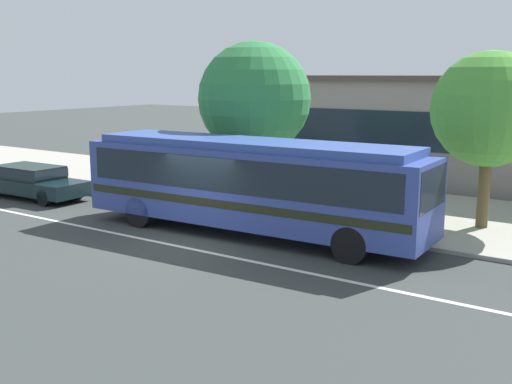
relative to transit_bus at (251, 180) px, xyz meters
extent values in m
plane|color=#363B3A|center=(-0.96, -1.46, -1.71)|extent=(120.00, 120.00, 0.00)
cube|color=#A19D91|center=(-0.96, 5.35, -1.65)|extent=(60.00, 8.00, 0.12)
cube|color=silver|center=(-0.96, -2.26, -1.70)|extent=(56.00, 0.16, 0.01)
cube|color=#324595|center=(-0.02, 0.00, -0.15)|extent=(11.26, 2.88, 2.27)
cube|color=#324C97|center=(-0.02, 0.00, 1.11)|extent=(10.36, 2.55, 0.24)
cube|color=#19232D|center=(-0.02, 0.00, 0.31)|extent=(10.59, 2.88, 1.00)
cube|color=black|center=(-0.02, 0.00, -0.55)|extent=(11.04, 2.89, 0.24)
cube|color=#19232D|center=(5.52, 0.21, 0.31)|extent=(0.20, 2.16, 1.09)
cylinder|color=black|center=(3.74, 1.23, -1.21)|extent=(1.01, 0.32, 1.00)
cylinder|color=black|center=(3.82, -0.94, -1.21)|extent=(1.01, 0.32, 1.00)
cylinder|color=black|center=(-3.63, 0.95, -1.21)|extent=(1.01, 0.32, 1.00)
cylinder|color=black|center=(-3.55, -1.22, -1.21)|extent=(1.01, 0.32, 1.00)
cube|color=black|center=(-10.42, -0.19, -1.19)|extent=(4.84, 1.92, 0.55)
cube|color=black|center=(-10.66, -0.19, -0.67)|extent=(2.73, 1.65, 0.50)
cube|color=#19232D|center=(-10.66, -0.19, -0.64)|extent=(2.77, 1.67, 0.32)
cylinder|color=black|center=(-8.86, 0.64, -1.39)|extent=(0.65, 0.24, 0.64)
cylinder|color=black|center=(-8.82, -0.93, -1.39)|extent=(0.65, 0.24, 0.64)
cylinder|color=black|center=(-12.03, 0.55, -1.39)|extent=(0.65, 0.24, 0.64)
cylinder|color=#262732|center=(0.88, 3.02, -1.18)|extent=(0.14, 0.14, 0.81)
cylinder|color=#262732|center=(0.87, 2.86, -1.18)|extent=(0.14, 0.14, 0.81)
cylinder|color=#2D75C3|center=(0.87, 2.94, -0.48)|extent=(0.36, 0.36, 0.58)
sphere|color=tan|center=(0.87, 2.94, -0.08)|extent=(0.23, 0.23, 0.23)
cylinder|color=gray|center=(3.63, 1.87, -0.45)|extent=(0.08, 0.08, 2.26)
cube|color=yellow|center=(3.63, 1.87, 0.48)|extent=(0.16, 0.43, 0.56)
cylinder|color=brown|center=(-2.34, 3.59, -0.37)|extent=(0.32, 0.32, 2.44)
sphere|color=#2E7940|center=(-2.34, 3.59, 2.30)|extent=(4.13, 4.13, 4.13)
cylinder|color=brown|center=(5.74, 4.55, -0.35)|extent=(0.37, 0.37, 2.47)
sphere|color=#479236|center=(5.74, 4.55, 2.13)|extent=(3.55, 3.55, 3.55)
cube|color=gray|center=(0.83, 13.11, 0.59)|extent=(20.49, 6.31, 4.58)
cube|color=#19232D|center=(0.83, 9.94, 0.81)|extent=(18.85, 0.04, 1.65)
cube|color=#4C3B39|center=(0.83, 13.11, 3.00)|extent=(20.89, 6.71, 0.24)
camera|label=1|loc=(10.63, -15.20, 3.19)|focal=43.44mm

